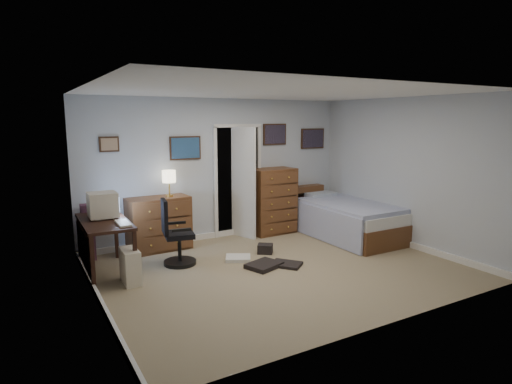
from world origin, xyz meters
TOP-DOWN VIEW (x-y plane):
  - floor at (0.00, 0.00)m, footprint 5.00×4.00m
  - computer_desk at (-2.29, 1.07)m, footprint 0.62×1.32m
  - crt_monitor at (-2.18, 1.22)m, footprint 0.40×0.37m
  - keyboard at (-2.02, 0.72)m, footprint 0.16×0.41m
  - pc_tower at (-2.00, 0.52)m, footprint 0.22×0.43m
  - office_chair at (-1.24, 0.91)m, footprint 0.56×0.56m
  - media_stack at (-2.32, 1.78)m, footprint 0.17×0.17m
  - low_dresser at (-1.22, 1.77)m, footprint 1.02×0.55m
  - table_lamp at (-1.02, 1.77)m, footprint 0.23×0.23m
  - doorway at (0.35, 2.27)m, footprint 0.96×1.12m
  - tall_dresser at (0.97, 1.75)m, footprint 0.86×0.53m
  - headboard_bookcase at (1.76, 1.86)m, footprint 0.92×0.28m
  - bed at (1.98, 0.84)m, footprint 1.17×2.15m
  - wall_posters at (0.57, 1.98)m, footprint 4.38×0.04m
  - floor_clutter at (-0.06, 0.36)m, footprint 1.00×1.09m

SIDE VIEW (x-z plane):
  - floor at x=0.00m, z-range -0.02..0.00m
  - floor_clutter at x=-0.06m, z-range -0.04..0.11m
  - pc_tower at x=-2.00m, z-range 0.00..0.45m
  - bed at x=1.98m, z-range -0.02..0.69m
  - office_chair at x=-1.24m, z-range -0.11..0.88m
  - media_stack at x=-2.32m, z-range 0.00..0.87m
  - headboard_bookcase at x=1.76m, z-range 0.02..0.85m
  - low_dresser at x=-1.22m, z-range 0.00..0.88m
  - computer_desk at x=-2.29m, z-range 0.20..0.96m
  - tall_dresser at x=0.97m, z-range 0.00..1.23m
  - keyboard at x=-2.02m, z-range 0.76..0.78m
  - crt_monitor at x=-2.18m, z-range 0.76..1.13m
  - doorway at x=0.35m, z-range -0.02..2.03m
  - table_lamp at x=-1.02m, z-range 0.98..1.41m
  - wall_posters at x=0.57m, z-range 1.45..2.05m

